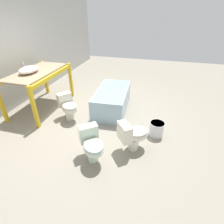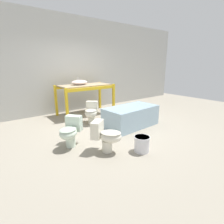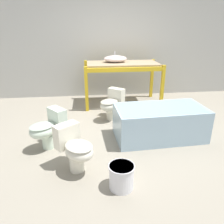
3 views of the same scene
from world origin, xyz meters
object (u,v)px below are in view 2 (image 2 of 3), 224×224
toilet_extra (106,136)px  bucket_white (142,144)px  bathtub_main (131,115)px  toilet_near (91,112)px  toilet_far (70,131)px  sink_basin (79,82)px

toilet_extra → bucket_white: (0.54, -0.41, -0.17)m
bathtub_main → bucket_white: bathtub_main is taller
toilet_near → toilet_far: bearing=-97.8°
toilet_near → bucket_white: (-0.11, -2.04, -0.17)m
bucket_white → toilet_near: bearing=87.0°
sink_basin → bathtub_main: 2.09m
toilet_far → sink_basin: bearing=108.8°
toilet_extra → toilet_near: bearing=31.0°
toilet_near → toilet_far: 1.48m
sink_basin → toilet_near: sink_basin is taller
toilet_near → bathtub_main: bearing=-10.8°
toilet_extra → bucket_white: size_ratio=2.08×
bathtub_main → toilet_extra: toilet_extra is taller
sink_basin → toilet_near: size_ratio=0.85×
bathtub_main → toilet_extra: 1.56m
toilet_far → toilet_extra: same height
toilet_near → bucket_white: bearing=-53.4°
bucket_white → toilet_extra: bearing=142.9°
sink_basin → toilet_extra: sink_basin is taller
sink_basin → bathtub_main: (0.52, -1.88, -0.75)m
bathtub_main → toilet_near: size_ratio=2.38×
sink_basin → bathtub_main: size_ratio=0.36×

